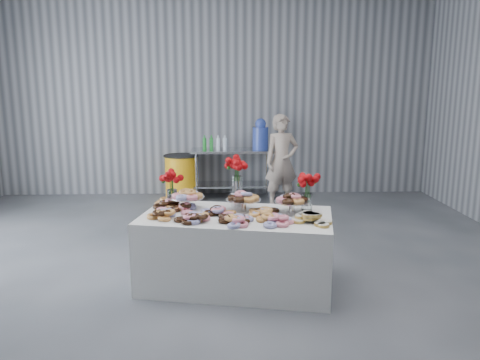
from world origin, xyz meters
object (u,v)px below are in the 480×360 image
object	(u,v)px
prep_table	(233,165)
person	(282,162)
display_table	(236,250)
trash_barrel	(181,177)
water_jug	(260,135)

from	to	relation	value
prep_table	person	bearing A→B (deg)	-40.81
display_table	prep_table	bearing A→B (deg)	89.27
prep_table	trash_barrel	distance (m)	0.96
display_table	person	world-z (taller)	person
prep_table	trash_barrel	world-z (taller)	prep_table
prep_table	water_jug	size ratio (longest dim) A/B	2.71
water_jug	trash_barrel	bearing A→B (deg)	180.00
display_table	person	distance (m)	3.24
water_jug	prep_table	bearing A→B (deg)	180.00
person	trash_barrel	world-z (taller)	person
display_table	person	xyz separation A→B (m)	(0.85, 3.10, 0.41)
prep_table	trash_barrel	bearing A→B (deg)	-180.00
prep_table	person	distance (m)	1.07
prep_table	water_jug	world-z (taller)	water_jug
display_table	water_jug	xyz separation A→B (m)	(0.55, 3.80, 0.77)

